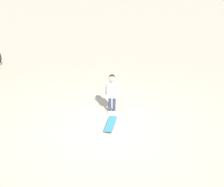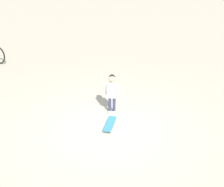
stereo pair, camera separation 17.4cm
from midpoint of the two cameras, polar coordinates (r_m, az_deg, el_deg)
ground_plane at (r=6.69m, az=0.11°, el=-7.12°), size 50.00×50.00×0.00m
child_person at (r=7.02m, az=0.71°, el=0.77°), size 0.40×0.27×1.06m
skateboard at (r=6.75m, az=0.31°, el=-6.17°), size 0.56×0.68×0.07m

